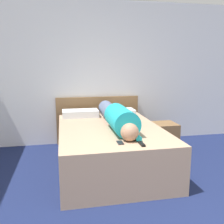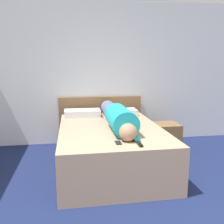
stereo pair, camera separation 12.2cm
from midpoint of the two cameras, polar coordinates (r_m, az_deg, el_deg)
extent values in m
cube|color=white|center=(4.71, -2.45, 8.77)|extent=(6.25, 0.06, 2.60)
cube|color=tan|center=(3.65, -1.45, -7.98)|extent=(1.42, 2.04, 0.59)
cube|color=olive|center=(4.73, -3.95, -1.78)|extent=(1.54, 0.04, 0.88)
cube|color=brown|center=(4.48, 10.75, -5.41)|extent=(0.46, 0.42, 0.46)
sphere|color=tan|center=(2.91, 2.85, -4.64)|extent=(0.21, 0.21, 0.21)
cylinder|color=#1EADB7|center=(3.29, 1.05, -1.72)|extent=(0.33, 0.72, 0.33)
cylinder|color=slate|center=(4.06, -1.35, 0.07)|extent=(0.25, 0.85, 0.25)
cylinder|color=#1EADB7|center=(3.00, 4.45, -5.60)|extent=(0.07, 0.22, 0.07)
cube|color=white|center=(4.30, -8.07, -0.32)|extent=(0.61, 0.33, 0.11)
cube|color=white|center=(4.38, 0.54, -0.06)|extent=(0.58, 0.33, 0.10)
cube|color=black|center=(2.81, 5.57, -7.29)|extent=(0.04, 0.15, 0.02)
cube|color=black|center=(2.86, 0.63, -7.03)|extent=(0.06, 0.13, 0.01)
camera|label=1|loc=(0.06, -91.04, -0.20)|focal=40.00mm
camera|label=2|loc=(0.06, 88.96, 0.20)|focal=40.00mm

